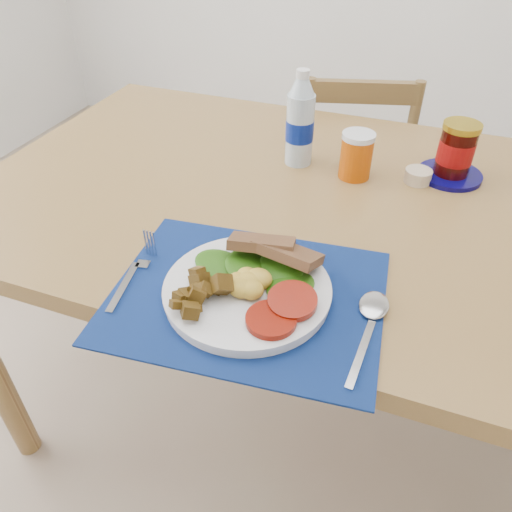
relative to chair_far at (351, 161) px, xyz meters
The scene contains 11 objects.
ground 0.98m from the chair_far, 90.12° to the right, with size 4.00×4.00×0.00m, color gray.
table 0.65m from the chair_far, 90.16° to the right, with size 1.40×0.90×0.75m.
chair_far is the anchor object (origin of this frame).
placemat 1.00m from the chair_far, 89.35° to the right, with size 0.43×0.34×0.00m, color black.
breakfast_plate 1.01m from the chair_far, 89.66° to the right, with size 0.27×0.27×0.06m.
fork 1.04m from the chair_far, 100.59° to the right, with size 0.04×0.18×0.00m.
spoon 1.01m from the chair_far, 77.82° to the right, with size 0.05×0.20×0.01m.
water_bottle 0.60m from the chair_far, 95.22° to the right, with size 0.06×0.06×0.22m.
juice_glass 0.60m from the chair_far, 80.23° to the right, with size 0.07×0.07×0.10m, color #B44604.
ramekin 0.60m from the chair_far, 65.68° to the right, with size 0.06×0.06×0.03m, color #C5B090.
jam_on_saucer 0.61m from the chair_far, 57.21° to the right, with size 0.14×0.14×0.13m.
Camera 1 is at (0.24, -0.69, 1.30)m, focal length 35.00 mm.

